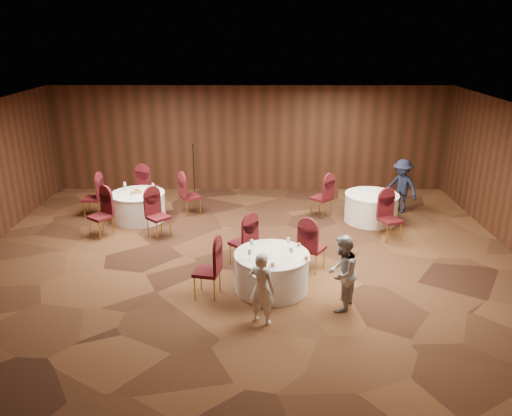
{
  "coord_description": "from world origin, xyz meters",
  "views": [
    {
      "loc": [
        0.23,
        -9.98,
        4.78
      ],
      "look_at": [
        0.2,
        0.2,
        1.1
      ],
      "focal_mm": 35.0,
      "sensor_mm": 36.0,
      "label": 1
    }
  ],
  "objects_px": {
    "man_c": "(401,186)",
    "woman_b": "(342,273)",
    "table_right": "(371,207)",
    "mic_stand": "(194,182)",
    "table_left": "(139,206)",
    "table_main": "(272,271)",
    "woman_a": "(262,288)"
  },
  "relations": [
    {
      "from": "man_c",
      "to": "woman_b",
      "type": "bearing_deg",
      "value": -67.08
    },
    {
      "from": "woman_b",
      "to": "table_right",
      "type": "bearing_deg",
      "value": -174.31
    },
    {
      "from": "mic_stand",
      "to": "table_left",
      "type": "bearing_deg",
      "value": -124.39
    },
    {
      "from": "table_right",
      "to": "mic_stand",
      "type": "distance_m",
      "value": 5.2
    },
    {
      "from": "table_main",
      "to": "woman_a",
      "type": "relative_size",
      "value": 1.1
    },
    {
      "from": "table_left",
      "to": "woman_b",
      "type": "distance_m",
      "value": 6.4
    },
    {
      "from": "table_left",
      "to": "table_right",
      "type": "bearing_deg",
      "value": -0.66
    },
    {
      "from": "mic_stand",
      "to": "woman_b",
      "type": "distance_m",
      "value": 7.1
    },
    {
      "from": "woman_b",
      "to": "table_left",
      "type": "bearing_deg",
      "value": -109.29
    },
    {
      "from": "mic_stand",
      "to": "woman_a",
      "type": "bearing_deg",
      "value": -73.84
    },
    {
      "from": "woman_b",
      "to": "woman_a",
      "type": "bearing_deg",
      "value": -47.19
    },
    {
      "from": "table_main",
      "to": "man_c",
      "type": "distance_m",
      "value": 5.68
    },
    {
      "from": "mic_stand",
      "to": "man_c",
      "type": "relative_size",
      "value": 1.1
    },
    {
      "from": "table_left",
      "to": "woman_a",
      "type": "height_order",
      "value": "woman_a"
    },
    {
      "from": "table_main",
      "to": "woman_b",
      "type": "xyz_separation_m",
      "value": [
        1.22,
        -0.71,
        0.33
      ]
    },
    {
      "from": "table_right",
      "to": "woman_b",
      "type": "relative_size",
      "value": 0.98
    },
    {
      "from": "woman_a",
      "to": "woman_b",
      "type": "distance_m",
      "value": 1.5
    },
    {
      "from": "table_main",
      "to": "man_c",
      "type": "xyz_separation_m",
      "value": [
        3.64,
        4.34,
        0.36
      ]
    },
    {
      "from": "table_left",
      "to": "woman_b",
      "type": "bearing_deg",
      "value": -43.73
    },
    {
      "from": "woman_b",
      "to": "mic_stand",
      "type": "bearing_deg",
      "value": -127.23
    },
    {
      "from": "table_right",
      "to": "woman_b",
      "type": "bearing_deg",
      "value": -108.75
    },
    {
      "from": "table_left",
      "to": "table_right",
      "type": "height_order",
      "value": "same"
    },
    {
      "from": "mic_stand",
      "to": "man_c",
      "type": "height_order",
      "value": "mic_stand"
    },
    {
      "from": "table_left",
      "to": "mic_stand",
      "type": "relative_size",
      "value": 0.87
    },
    {
      "from": "table_right",
      "to": "woman_b",
      "type": "xyz_separation_m",
      "value": [
        -1.48,
        -4.35,
        0.33
      ]
    },
    {
      "from": "table_left",
      "to": "woman_a",
      "type": "relative_size",
      "value": 1.07
    },
    {
      "from": "woman_b",
      "to": "table_main",
      "type": "bearing_deg",
      "value": -95.9
    },
    {
      "from": "table_right",
      "to": "woman_a",
      "type": "relative_size",
      "value": 1.06
    },
    {
      "from": "table_left",
      "to": "man_c",
      "type": "xyz_separation_m",
      "value": [
        7.04,
        0.63,
        0.36
      ]
    },
    {
      "from": "woman_a",
      "to": "woman_b",
      "type": "xyz_separation_m",
      "value": [
        1.42,
        0.47,
        0.05
      ]
    },
    {
      "from": "woman_b",
      "to": "man_c",
      "type": "relative_size",
      "value": 0.95
    },
    {
      "from": "woman_a",
      "to": "table_main",
      "type": "bearing_deg",
      "value": -74.07
    }
  ]
}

